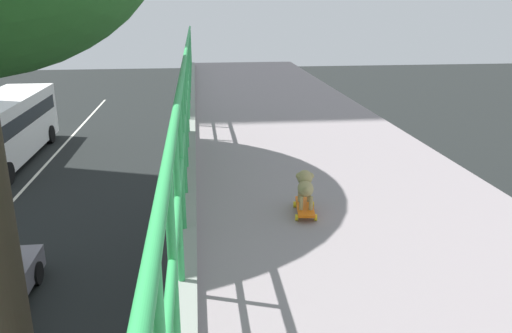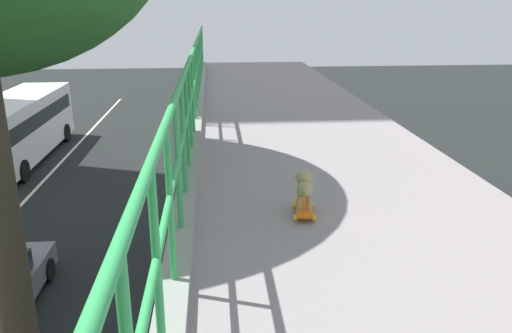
% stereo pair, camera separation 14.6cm
% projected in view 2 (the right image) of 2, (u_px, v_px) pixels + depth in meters
% --- Properties ---
extents(city_bus, '(2.67, 10.76, 3.02)m').
position_uv_depth(city_bus, '(15.00, 127.00, 23.99)').
color(city_bus, white).
rests_on(city_bus, ground).
extents(toy_skateboard, '(0.24, 0.48, 0.08)m').
position_uv_depth(toy_skateboard, '(304.00, 208.00, 4.63)').
color(toy_skateboard, orange).
rests_on(toy_skateboard, overpass_deck).
extents(small_dog, '(0.19, 0.38, 0.30)m').
position_uv_depth(small_dog, '(304.00, 186.00, 4.61)').
color(small_dog, '#988C5A').
rests_on(small_dog, toy_skateboard).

